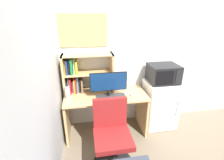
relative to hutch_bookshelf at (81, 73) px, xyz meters
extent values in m
cube|color=silver|center=(1.67, 0.15, 0.26)|extent=(6.40, 0.04, 2.60)
cube|color=silver|center=(-0.35, -1.47, 0.26)|extent=(0.04, 4.40, 2.60)
cube|color=tan|center=(0.37, -0.18, -0.33)|extent=(1.30, 0.62, 0.03)
cube|color=tan|center=(-0.26, -0.18, -0.69)|extent=(0.04, 0.56, 0.70)
cube|color=tan|center=(1.00, -0.18, -0.69)|extent=(0.04, 0.56, 0.70)
cube|color=tan|center=(-0.26, -0.01, 0.00)|extent=(0.03, 0.29, 0.62)
cube|color=tan|center=(0.50, -0.01, 0.00)|extent=(0.03, 0.29, 0.62)
cube|color=tan|center=(0.12, -0.01, 0.30)|extent=(0.79, 0.29, 0.01)
cube|color=tan|center=(0.12, -0.01, 0.00)|extent=(0.73, 0.29, 0.01)
cube|color=black|center=(-0.23, 0.02, -0.19)|extent=(0.02, 0.16, 0.24)
cube|color=teal|center=(-0.20, 0.02, -0.19)|extent=(0.02, 0.19, 0.24)
cube|color=#B21E1E|center=(-0.18, 0.01, -0.19)|extent=(0.03, 0.23, 0.25)
cube|color=purple|center=(-0.14, 0.03, -0.21)|extent=(0.02, 0.16, 0.20)
cube|color=gold|center=(-0.12, 0.01, -0.20)|extent=(0.02, 0.20, 0.22)
cube|color=#B21E1E|center=(-0.09, 0.01, -0.19)|extent=(0.02, 0.22, 0.25)
cube|color=teal|center=(-0.06, 0.02, -0.19)|extent=(0.03, 0.17, 0.25)
cube|color=black|center=(-0.03, 0.02, -0.20)|extent=(0.03, 0.17, 0.22)
cube|color=brown|center=(0.01, 0.01, -0.20)|extent=(0.03, 0.22, 0.22)
cube|color=gold|center=(-0.23, 0.02, 0.12)|extent=(0.03, 0.17, 0.21)
cube|color=navy|center=(-0.20, 0.01, 0.12)|extent=(0.02, 0.23, 0.23)
cube|color=black|center=(-0.17, 0.02, 0.12)|extent=(0.03, 0.19, 0.23)
cube|color=#197233|center=(-0.13, 0.00, 0.13)|extent=(0.04, 0.23, 0.25)
cube|color=silver|center=(-0.09, 0.02, 0.12)|extent=(0.03, 0.16, 0.22)
cube|color=gold|center=(-0.06, 0.01, 0.11)|extent=(0.03, 0.21, 0.20)
cylinder|color=black|center=(0.41, -0.28, -0.31)|extent=(0.21, 0.21, 0.02)
cylinder|color=black|center=(0.41, -0.28, -0.25)|extent=(0.04, 0.04, 0.10)
cube|color=black|center=(0.41, -0.27, -0.06)|extent=(0.56, 0.01, 0.29)
cube|color=navy|center=(0.41, -0.28, -0.06)|extent=(0.54, 0.02, 0.27)
cube|color=#333338|center=(0.44, -0.29, -0.30)|extent=(0.44, 0.15, 0.02)
ellipsoid|color=silver|center=(0.77, -0.29, -0.30)|extent=(0.05, 0.09, 0.03)
cylinder|color=silver|center=(-0.21, -0.24, -0.21)|extent=(0.07, 0.07, 0.21)
cylinder|color=black|center=(-0.21, -0.24, -0.09)|extent=(0.04, 0.04, 0.02)
cube|color=white|center=(1.35, -0.13, -0.61)|extent=(0.54, 0.46, 0.85)
cube|color=white|center=(1.35, -0.37, -0.61)|extent=(0.52, 0.01, 0.82)
cylinder|color=#B2B2B7|center=(1.54, -0.38, -0.57)|extent=(0.01, 0.01, 0.30)
cube|color=black|center=(1.35, -0.13, -0.04)|extent=(0.47, 0.39, 0.30)
cube|color=black|center=(1.28, -0.33, -0.04)|extent=(0.28, 0.01, 0.23)
cube|color=black|center=(1.52, -0.33, -0.04)|extent=(0.11, 0.01, 0.24)
cylinder|color=black|center=(0.36, -0.90, -0.81)|extent=(0.04, 0.04, 0.42)
cube|color=maroon|center=(0.36, -0.90, -0.58)|extent=(0.47, 0.47, 0.07)
cube|color=maroon|center=(0.36, -0.68, -0.33)|extent=(0.45, 0.06, 0.42)
cube|color=tan|center=(0.08, 0.12, 0.65)|extent=(0.73, 0.02, 0.49)
camera|label=1|loc=(0.07, -2.56, 0.90)|focal=26.87mm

